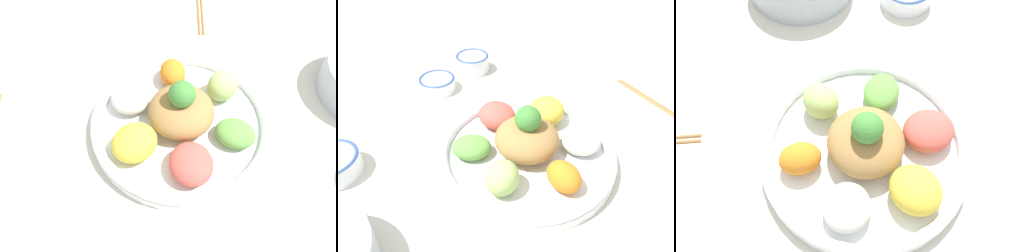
% 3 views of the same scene
% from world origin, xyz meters
% --- Properties ---
extents(ground_plane, '(2.40, 2.40, 0.00)m').
position_xyz_m(ground_plane, '(0.00, 0.00, 0.00)').
color(ground_plane, silver).
extents(salad_platter, '(0.34, 0.34, 0.12)m').
position_xyz_m(salad_platter, '(-0.01, -0.03, 0.03)').
color(salad_platter, white).
rests_on(salad_platter, ground_plane).
extents(chopsticks_pair_near, '(0.20, 0.09, 0.01)m').
position_xyz_m(chopsticks_pair_near, '(0.36, 0.06, 0.00)').
color(chopsticks_pair_near, '#9E6B3D').
rests_on(chopsticks_pair_near, ground_plane).
extents(serving_spoon_main, '(0.11, 0.10, 0.01)m').
position_xyz_m(serving_spoon_main, '(0.30, -0.12, 0.00)').
color(serving_spoon_main, beige).
rests_on(serving_spoon_main, ground_plane).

